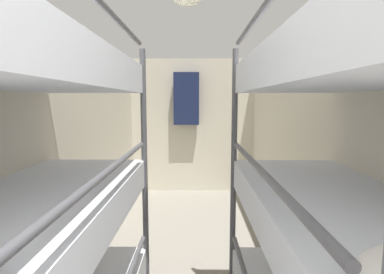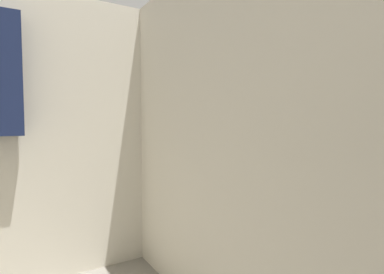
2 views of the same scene
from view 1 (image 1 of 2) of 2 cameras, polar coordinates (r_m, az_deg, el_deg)
The scene contains 6 objects.
wall_left at distance 2.88m, azimuth -23.37°, elevation -2.65°, with size 0.06×5.63×2.38m.
wall_right at distance 2.84m, azimuth 22.86°, elevation -2.74°, with size 0.06×5.63×2.38m.
wall_back at distance 5.40m, azimuth 0.11°, elevation 2.10°, with size 2.30×0.06×2.38m.
bunk_stack_left_near at distance 1.58m, azimuth -29.01°, elevation -13.96°, with size 0.77×1.88×2.05m.
bunk_stack_right_near at distance 1.54m, azimuth 27.10°, elevation -14.42°, with size 0.77×1.88×2.05m.
hanging_coat at distance 5.23m, azimuth -1.09°, elevation 7.30°, with size 0.44×0.12×0.90m.
Camera 1 is at (0.05, 0.16, 1.63)m, focal length 28.00 mm.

